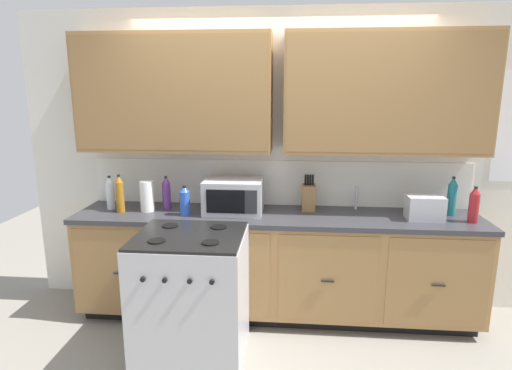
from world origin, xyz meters
TOP-DOWN VIEW (x-y plane):
  - ground_plane at (0.00, 0.00)m, footprint 8.27×8.27m
  - wall_unit at (0.00, 0.50)m, footprint 4.51×0.40m
  - counter_run at (0.00, 0.30)m, footprint 3.34×0.64m
  - stove_range at (-0.58, -0.33)m, footprint 0.76×0.68m
  - microwave at (-0.36, 0.32)m, footprint 0.48×0.37m
  - toaster at (1.17, 0.25)m, footprint 0.28×0.18m
  - knife_block at (0.27, 0.45)m, footprint 0.11×0.14m
  - sink_faucet at (0.68, 0.51)m, footprint 0.02×0.02m
  - paper_towel_roll at (-1.09, 0.30)m, footprint 0.12×0.12m
  - bottle_red at (1.53, 0.21)m, footprint 0.08×0.08m
  - bottle_blue at (-0.74, 0.21)m, footprint 0.08×0.08m
  - bottle_violet at (-0.95, 0.38)m, footprint 0.07×0.07m
  - bottle_amber at (-1.30, 0.25)m, footprint 0.07×0.07m
  - bottle_clear at (-1.42, 0.33)m, footprint 0.07×0.07m
  - bottle_teal at (1.42, 0.40)m, footprint 0.07×0.07m

SIDE VIEW (x-z plane):
  - ground_plane at x=0.00m, z-range 0.00..0.00m
  - counter_run at x=0.00m, z-range 0.01..0.93m
  - stove_range at x=-0.58m, z-range 0.00..0.95m
  - toaster at x=1.17m, z-range 0.92..1.11m
  - sink_faucet at x=0.68m, z-range 0.91..1.11m
  - knife_block at x=0.27m, z-range 0.87..1.18m
  - bottle_blue at x=-0.74m, z-range 0.91..1.16m
  - paper_towel_roll at x=-1.09m, z-range 0.91..1.17m
  - bottle_red at x=1.53m, z-range 0.91..1.19m
  - microwave at x=-0.36m, z-range 0.91..1.19m
  - bottle_violet at x=-0.95m, z-range 0.91..1.20m
  - bottle_clear at x=-1.42m, z-range 0.91..1.20m
  - bottle_amber at x=-1.30m, z-range 0.91..1.23m
  - bottle_teal at x=1.42m, z-range 0.91..1.23m
  - wall_unit at x=0.00m, z-range 0.38..2.97m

